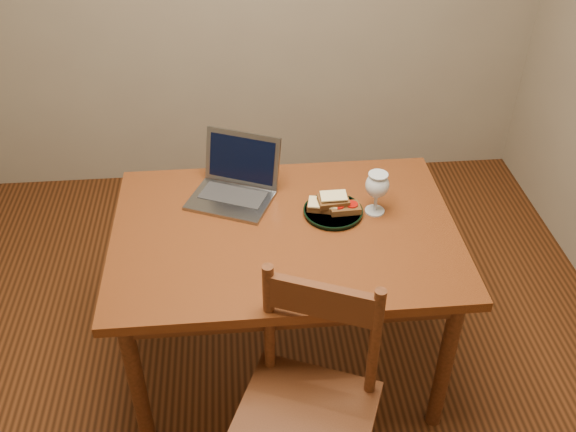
{
  "coord_description": "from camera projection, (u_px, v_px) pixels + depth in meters",
  "views": [
    {
      "loc": [
        -0.11,
        -1.81,
        2.25
      ],
      "look_at": [
        0.06,
        0.07,
        0.8
      ],
      "focal_mm": 40.0,
      "sensor_mm": 36.0,
      "label": 1
    }
  ],
  "objects": [
    {
      "name": "laptop",
      "position": [
        236.0,
        180.0,
        2.57
      ],
      "size": [
        0.4,
        0.39,
        0.23
      ],
      "rotation": [
        0.0,
        0.0,
        -0.41
      ],
      "color": "slate",
      "rests_on": "table"
    },
    {
      "name": "sandwich_top",
      "position": [
        333.0,
        200.0,
        2.46
      ],
      "size": [
        0.12,
        0.08,
        0.04
      ],
      "primitive_type": null,
      "rotation": [
        0.0,
        0.0,
        0.1
      ],
      "color": "#381E0C",
      "rests_on": "plate"
    },
    {
      "name": "milk_glass",
      "position": [
        376.0,
        193.0,
        2.45
      ],
      "size": [
        0.09,
        0.09,
        0.18
      ],
      "primitive_type": null,
      "color": "white",
      "rests_on": "table"
    },
    {
      "name": "table",
      "position": [
        285.0,
        247.0,
        2.47
      ],
      "size": [
        1.3,
        0.9,
        0.74
      ],
      "color": "#451D0B",
      "rests_on": "floor"
    },
    {
      "name": "chair",
      "position": [
        308.0,
        402.0,
        2.08
      ],
      "size": [
        0.56,
        0.55,
        0.47
      ],
      "rotation": [
        0.0,
        0.0,
        -0.4
      ],
      "color": "#341B0B",
      "rests_on": "floor"
    },
    {
      "name": "sandwich_tomato",
      "position": [
        345.0,
        207.0,
        2.46
      ],
      "size": [
        0.12,
        0.07,
        0.04
      ],
      "primitive_type": null,
      "rotation": [
        0.0,
        0.0,
        0.05
      ],
      "color": "#381E0C",
      "rests_on": "plate"
    },
    {
      "name": "sandwich_cheese",
      "position": [
        323.0,
        205.0,
        2.48
      ],
      "size": [
        0.13,
        0.1,
        0.04
      ],
      "primitive_type": null,
      "rotation": [
        0.0,
        0.0,
        -0.24
      ],
      "color": "#381E0C",
      "rests_on": "plate"
    },
    {
      "name": "plate",
      "position": [
        333.0,
        212.0,
        2.49
      ],
      "size": [
        0.23,
        0.23,
        0.02
      ],
      "primitive_type": "cylinder",
      "color": "black",
      "rests_on": "table"
    },
    {
      "name": "floor",
      "position": [
        277.0,
        373.0,
        2.82
      ],
      "size": [
        3.2,
        3.2,
        0.02
      ],
      "primitive_type": "cube",
      "color": "black",
      "rests_on": "ground"
    }
  ]
}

